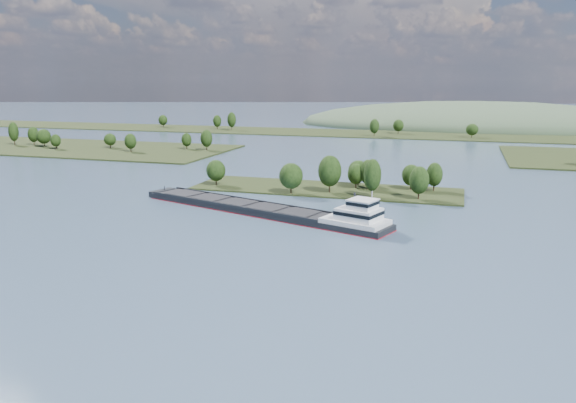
% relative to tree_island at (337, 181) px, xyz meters
% --- Properties ---
extents(ground, '(1800.00, 1800.00, 0.00)m').
position_rel_tree_island_xyz_m(ground, '(-4.53, -58.25, -4.02)').
color(ground, '#374B5F').
rests_on(ground, ground).
extents(tree_island, '(100.00, 32.63, 14.73)m').
position_rel_tree_island_xyz_m(tree_island, '(0.00, 0.00, 0.00)').
color(tree_island, black).
rests_on(tree_island, ground).
extents(left_bank, '(300.00, 80.00, 15.79)m').
position_rel_tree_island_xyz_m(left_bank, '(-233.01, 81.91, -3.19)').
color(left_bank, black).
rests_on(left_bank, ground).
extents(back_shoreline, '(900.00, 60.00, 15.44)m').
position_rel_tree_island_xyz_m(back_shoreline, '(4.72, 221.52, -3.33)').
color(back_shoreline, black).
rests_on(back_shoreline, ground).
extents(hill_west, '(320.00, 160.00, 44.00)m').
position_rel_tree_island_xyz_m(hill_west, '(55.47, 321.75, -4.02)').
color(hill_west, '#374B33').
rests_on(hill_west, ground).
extents(cargo_barge, '(88.84, 39.02, 12.20)m').
position_rel_tree_island_xyz_m(cargo_barge, '(-10.49, -42.17, -2.48)').
color(cargo_barge, black).
rests_on(cargo_barge, ground).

